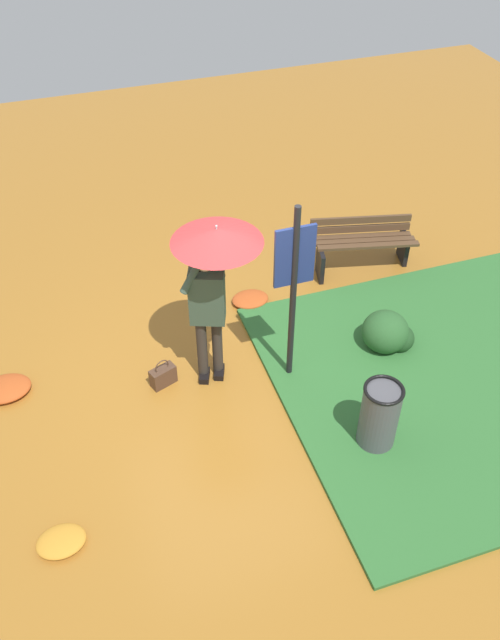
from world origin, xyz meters
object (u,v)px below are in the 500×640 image
at_px(info_sign_post, 294,277).
at_px(park_bench, 363,243).
at_px(handbag, 163,376).
at_px(trash_bin, 379,416).
at_px(person_with_umbrella, 213,267).

bearing_deg(info_sign_post, park_bench, 44.05).
height_order(handbag, park_bench, park_bench).
bearing_deg(info_sign_post, trash_bin, -67.84).
relative_size(person_with_umbrella, trash_bin, 2.45).
height_order(person_with_umbrella, park_bench, person_with_umbrella).
xyz_separation_m(handbag, trash_bin, (1.94, -1.55, 0.29)).
distance_m(park_bench, trash_bin, 3.15).
xyz_separation_m(person_with_umbrella, trash_bin, (1.30, -1.54, -1.13)).
bearing_deg(handbag, person_with_umbrella, -1.26).
relative_size(info_sign_post, trash_bin, 2.76).
relative_size(park_bench, trash_bin, 1.71).
xyz_separation_m(park_bench, trash_bin, (-1.21, -2.91, 0.02)).
bearing_deg(info_sign_post, person_with_umbrella, 159.51).
xyz_separation_m(person_with_umbrella, info_sign_post, (0.79, -0.30, -0.11)).
xyz_separation_m(handbag, park_bench, (3.16, 1.35, 0.28)).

